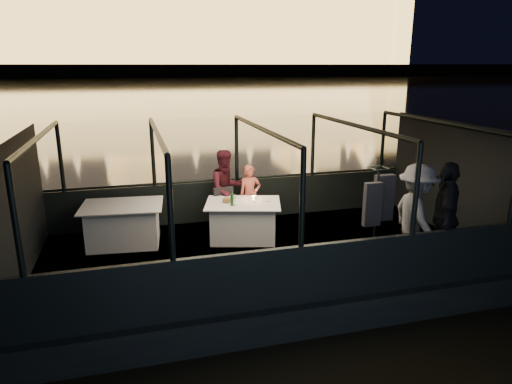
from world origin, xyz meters
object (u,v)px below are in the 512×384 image
object	(u,v)px
passenger_stripe	(416,219)
person_woman_coral	(250,192)
person_man_maroon	(227,193)
passenger_dark	(444,222)
dining_table_central	(243,221)
chair_port_left	(226,212)
dining_table_aft	(124,225)
chair_port_right	(251,205)
wine_bottle	(232,198)
coat_stand	(375,222)

from	to	relation	value
passenger_stripe	person_woman_coral	bearing A→B (deg)	44.66
person_man_maroon	person_woman_coral	bearing A→B (deg)	-20.92
person_woman_coral	passenger_dark	world-z (taller)	passenger_dark
dining_table_central	chair_port_left	world-z (taller)	chair_port_left
person_woman_coral	dining_table_central	bearing A→B (deg)	-116.49
dining_table_central	passenger_dark	bearing A→B (deg)	-37.97
chair_port_left	person_woman_coral	world-z (taller)	person_woman_coral
dining_table_aft	chair_port_right	xyz separation A→B (m)	(2.67, 0.44, 0.06)
dining_table_aft	chair_port_left	size ratio (longest dim) A/B	1.65
passenger_dark	dining_table_central	bearing A→B (deg)	-92.32
wine_bottle	person_woman_coral	bearing A→B (deg)	56.71
coat_stand	wine_bottle	xyz separation A→B (m)	(-1.98, 1.92, 0.02)
coat_stand	person_man_maroon	size ratio (longest dim) A/B	1.10
dining_table_aft	dining_table_central	bearing A→B (deg)	-8.80
chair_port_right	passenger_stripe	bearing A→B (deg)	-76.68
person_man_maroon	dining_table_aft	bearing A→B (deg)	177.50
dining_table_central	passenger_stripe	distance (m)	3.26
coat_stand	person_woman_coral	xyz separation A→B (m)	(-1.38, 2.83, -0.15)
chair_port_right	person_woman_coral	xyz separation A→B (m)	(-0.02, -0.01, 0.30)
chair_port_left	wine_bottle	xyz separation A→B (m)	(0.01, -0.57, 0.47)
chair_port_left	person_woman_coral	size ratio (longest dim) A/B	0.69
passenger_stripe	wine_bottle	size ratio (longest dim) A/B	6.16
dining_table_aft	wine_bottle	size ratio (longest dim) A/B	5.14
passenger_stripe	coat_stand	bearing A→B (deg)	99.41
dining_table_central	wine_bottle	distance (m)	0.60
coat_stand	person_woman_coral	world-z (taller)	coat_stand
passenger_dark	coat_stand	bearing A→B (deg)	-64.99
dining_table_central	person_woman_coral	bearing A→B (deg)	66.04
person_man_maroon	passenger_stripe	size ratio (longest dim) A/B	0.92
dining_table_aft	person_woman_coral	size ratio (longest dim) A/B	1.14
chair_port_left	chair_port_right	world-z (taller)	chair_port_left
passenger_stripe	wine_bottle	bearing A→B (deg)	62.59
dining_table_aft	passenger_dark	distance (m)	5.83
chair_port_left	coat_stand	size ratio (longest dim) A/B	0.50
passenger_dark	person_woman_coral	bearing A→B (deg)	-104.47
dining_table_central	person_woman_coral	size ratio (longest dim) A/B	1.09
dining_table_aft	person_man_maroon	distance (m)	2.23
chair_port_left	person_woman_coral	bearing A→B (deg)	18.02
chair_port_left	dining_table_central	bearing A→B (deg)	-71.15
passenger_dark	chair_port_left	bearing A→B (deg)	-95.02
person_man_maroon	passenger_dark	distance (m)	4.34
dining_table_central	passenger_stripe	world-z (taller)	passenger_stripe
chair_port_right	coat_stand	size ratio (longest dim) A/B	0.49
dining_table_central	wine_bottle	bearing A→B (deg)	-153.48
chair_port_right	chair_port_left	bearing A→B (deg)	-175.46
coat_stand	dining_table_aft	bearing A→B (deg)	149.24
dining_table_central	coat_stand	bearing A→B (deg)	-49.67
chair_port_right	passenger_stripe	world-z (taller)	passenger_stripe
chair_port_left	person_man_maroon	xyz separation A→B (m)	(0.11, 0.39, 0.30)
person_man_maroon	passenger_stripe	world-z (taller)	passenger_stripe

